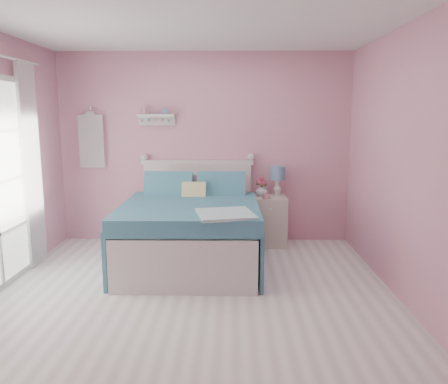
{
  "coord_description": "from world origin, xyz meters",
  "views": [
    {
      "loc": [
        0.39,
        -3.79,
        1.75
      ],
      "look_at": [
        0.29,
        1.2,
        0.87
      ],
      "focal_mm": 35.0,
      "sensor_mm": 36.0,
      "label": 1
    }
  ],
  "objects_px": {
    "vase": "(261,190)",
    "teacup": "(266,196)",
    "nightstand": "(269,221)",
    "bed": "(192,230)",
    "table_lamp": "(278,175)"
  },
  "relations": [
    {
      "from": "vase",
      "to": "teacup",
      "type": "xyz_separation_m",
      "value": [
        0.05,
        -0.19,
        -0.04
      ]
    },
    {
      "from": "nightstand",
      "to": "vase",
      "type": "xyz_separation_m",
      "value": [
        -0.1,
        0.04,
        0.42
      ]
    },
    {
      "from": "bed",
      "to": "nightstand",
      "type": "bearing_deg",
      "value": 36.49
    },
    {
      "from": "table_lamp",
      "to": "teacup",
      "type": "height_order",
      "value": "table_lamp"
    },
    {
      "from": "vase",
      "to": "teacup",
      "type": "distance_m",
      "value": 0.21
    },
    {
      "from": "bed",
      "to": "nightstand",
      "type": "distance_m",
      "value": 1.23
    },
    {
      "from": "nightstand",
      "to": "teacup",
      "type": "bearing_deg",
      "value": -108.65
    },
    {
      "from": "table_lamp",
      "to": "teacup",
      "type": "distance_m",
      "value": 0.36
    },
    {
      "from": "vase",
      "to": "nightstand",
      "type": "bearing_deg",
      "value": -19.4
    },
    {
      "from": "vase",
      "to": "teacup",
      "type": "bearing_deg",
      "value": -75.99
    },
    {
      "from": "bed",
      "to": "vase",
      "type": "bearing_deg",
      "value": 40.9
    },
    {
      "from": "bed",
      "to": "nightstand",
      "type": "height_order",
      "value": "bed"
    },
    {
      "from": "bed",
      "to": "table_lamp",
      "type": "distance_m",
      "value": 1.46
    },
    {
      "from": "vase",
      "to": "table_lamp",
      "type": "bearing_deg",
      "value": 3.79
    },
    {
      "from": "nightstand",
      "to": "teacup",
      "type": "relative_size",
      "value": 7.58
    }
  ]
}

